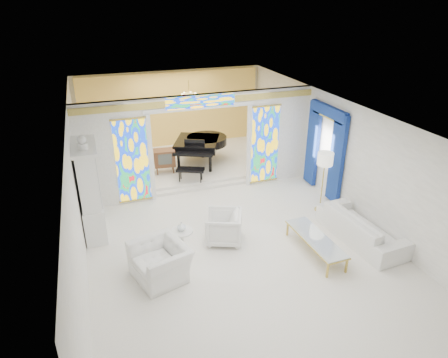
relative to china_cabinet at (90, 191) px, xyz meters
name	(u,v)px	position (x,y,z in m)	size (l,w,h in m)	color
floor	(223,222)	(3.22, -0.60, -1.17)	(12.00, 12.00, 0.00)	silver
ceiling	(223,113)	(3.22, -0.60, 1.83)	(7.00, 12.00, 0.02)	silver
wall_back	(172,110)	(3.22, 5.40, 0.33)	(7.00, 0.02, 3.00)	white
wall_front	(381,357)	(3.22, -6.60, 0.33)	(7.00, 0.02, 3.00)	white
wall_left	(76,191)	(-0.28, -0.60, 0.33)	(0.02, 12.00, 3.00)	white
wall_right	(342,154)	(6.72, -0.60, 0.33)	(0.02, 12.00, 3.00)	white
partition_wall	(201,140)	(3.22, 1.40, 0.48)	(7.00, 0.22, 3.00)	white
stained_glass_left	(132,161)	(1.19, 1.29, 0.13)	(0.90, 0.04, 2.40)	gold
stained_glass_right	(265,145)	(5.25, 1.29, 0.13)	(0.90, 0.04, 2.40)	gold
stained_glass_transom	(201,101)	(3.22, 1.29, 1.65)	(2.00, 0.04, 0.34)	gold
alcove_platform	(185,163)	(3.22, 3.50, -1.08)	(6.80, 3.80, 0.18)	silver
gold_curtain_back	(172,111)	(3.22, 5.28, 0.33)	(6.70, 0.10, 2.90)	#E0BC4E
chandelier	(189,94)	(3.42, 3.40, 1.38)	(0.48, 0.48, 0.30)	gold
blue_drapes	(325,144)	(6.62, 0.10, 0.41)	(0.14, 1.85, 2.65)	navy
china_cabinet	(90,191)	(0.00, 0.00, 0.00)	(0.56, 1.46, 2.72)	silver
armchair_left	(160,261)	(1.23, -2.28, -0.78)	(1.19, 1.04, 0.77)	white
armchair_right	(224,227)	(2.95, -1.44, -0.78)	(0.84, 0.86, 0.78)	white
sofa	(361,227)	(6.17, -2.48, -0.81)	(2.43, 0.95, 0.71)	white
side_table	(182,238)	(1.87, -1.63, -0.75)	(0.65, 0.65, 0.64)	silver
vase	(182,226)	(1.87, -1.63, -0.42)	(0.20, 0.20, 0.21)	silver
coffee_table	(316,239)	(4.80, -2.61, -0.78)	(0.63, 1.90, 0.42)	silver
floor_lamp	(325,162)	(6.02, -0.86, 0.30)	(0.42, 0.42, 1.73)	gold
grand_piano	(201,143)	(3.72, 3.15, -0.27)	(2.37, 2.74, 1.06)	black
tv_console	(164,158)	(2.35, 2.75, -0.48)	(0.72, 0.53, 0.78)	brown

